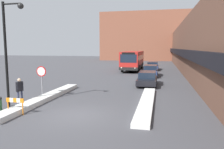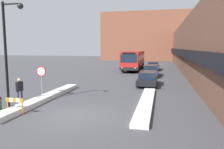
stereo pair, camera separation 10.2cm
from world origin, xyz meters
name	(u,v)px [view 1 (the left image)]	position (x,y,z in m)	size (l,w,h in m)	color
ground_plane	(77,115)	(0.00, 0.00, 0.00)	(160.00, 160.00, 0.00)	#47474C
building_row_right	(198,47)	(9.97, 24.00, 3.82)	(5.50, 60.00, 7.66)	brown
building_backdrop_far	(146,37)	(0.00, 54.76, 6.94)	(26.00, 8.00, 13.87)	brown
snow_bank_left	(45,98)	(-3.60, 2.80, 0.16)	(0.90, 10.27, 0.32)	silver
snow_bank_right	(146,103)	(3.60, 3.28, 0.11)	(0.90, 9.24, 0.23)	silver
city_bus	(133,60)	(-0.02, 25.03, 1.72)	(2.73, 10.82, 3.11)	red
parked_car_front	(147,78)	(3.20, 10.77, 0.69)	(1.87, 4.56, 1.37)	black
parked_car_middle	(151,71)	(3.20, 17.91, 0.73)	(1.86, 4.86, 1.45)	navy
parked_car_back	(153,66)	(3.20, 26.08, 0.70)	(1.88, 4.74, 1.37)	navy
stop_sign	(41,75)	(-4.11, 3.38, 1.74)	(0.76, 0.08, 2.39)	gray
street_lamp	(9,43)	(-4.70, 0.81, 4.03)	(1.46, 0.36, 6.51)	black
pedestrian	(20,88)	(-4.76, 1.67, 1.03)	(0.30, 0.55, 1.72)	#333851
construction_barricade	(15,103)	(-3.48, -0.57, 0.67)	(1.10, 0.06, 0.94)	orange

